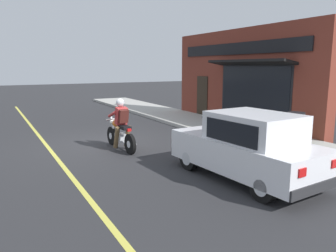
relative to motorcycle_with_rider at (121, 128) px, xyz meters
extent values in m
plane|color=#2B2B2D|center=(-0.18, 0.99, -0.68)|extent=(80.00, 80.00, 0.00)
cube|color=#ADAAA3|center=(4.80, 3.99, -0.61)|extent=(2.60, 22.00, 0.14)
cube|color=#D1C64C|center=(-1.98, 3.99, -0.67)|extent=(0.12, 19.80, 0.01)
cube|color=maroon|center=(6.35, 1.78, 1.42)|extent=(0.50, 9.09, 4.20)
cube|color=black|center=(6.08, 0.64, 0.87)|extent=(0.04, 3.82, 2.10)
cube|color=black|center=(6.09, 0.64, 0.87)|extent=(0.02, 4.00, 2.20)
cube|color=#2D2319|center=(6.08, 4.28, 0.37)|extent=(0.04, 0.90, 2.10)
cube|color=black|center=(5.75, 0.64, 2.07)|extent=(0.81, 4.36, 0.24)
cube|color=black|center=(6.07, 1.78, 2.67)|extent=(0.06, 7.73, 0.50)
cylinder|color=black|center=(-0.04, 0.72, -0.37)|extent=(0.13, 0.62, 0.62)
cylinder|color=silver|center=(-0.04, 0.72, -0.37)|extent=(0.13, 0.22, 0.22)
cylinder|color=black|center=(0.03, -0.68, -0.37)|extent=(0.13, 0.62, 0.62)
cylinder|color=silver|center=(0.03, -0.68, -0.37)|extent=(0.13, 0.22, 0.22)
cube|color=silver|center=(0.00, -0.03, -0.29)|extent=(0.30, 0.41, 0.24)
ellipsoid|color=orange|center=(-0.01, 0.22, 0.12)|extent=(0.33, 0.53, 0.24)
cube|color=black|center=(0.01, -0.26, 0.08)|extent=(0.29, 0.57, 0.10)
cylinder|color=silver|center=(-0.03, 0.62, -0.05)|extent=(0.09, 0.33, 0.68)
cylinder|color=silver|center=(-0.03, 0.50, 0.23)|extent=(0.56, 0.07, 0.04)
sphere|color=silver|center=(-0.04, 0.67, 0.11)|extent=(0.16, 0.16, 0.16)
cylinder|color=silver|center=(0.18, -0.42, -0.39)|extent=(0.11, 0.55, 0.08)
cube|color=red|center=(0.03, -0.63, 0.05)|extent=(0.12, 0.07, 0.08)
cylinder|color=brown|center=(-0.18, -0.11, -0.25)|extent=(0.16, 0.36, 0.71)
cylinder|color=brown|center=(0.18, -0.09, -0.25)|extent=(0.16, 0.36, 0.71)
cube|color=#B23333|center=(0.00, -0.08, 0.40)|extent=(0.36, 0.34, 0.57)
cylinder|color=#B23333|center=(-0.21, 0.15, 0.44)|extent=(0.12, 0.52, 0.26)
cylinder|color=#B23333|center=(0.19, 0.17, 0.44)|extent=(0.12, 0.52, 0.26)
sphere|color=silver|center=(0.00, -0.02, 0.81)|extent=(0.26, 0.26, 0.26)
cube|color=#4C1E19|center=(0.01, -0.24, 0.42)|extent=(0.29, 0.25, 0.42)
cylinder|color=black|center=(0.76, -2.79, -0.38)|extent=(0.22, 0.61, 0.60)
cylinder|color=silver|center=(0.76, -2.79, -0.38)|extent=(0.22, 0.34, 0.33)
cylinder|color=black|center=(2.20, -2.69, -0.38)|extent=(0.22, 0.61, 0.60)
cylinder|color=silver|center=(2.20, -2.69, -0.38)|extent=(0.22, 0.34, 0.33)
cylinder|color=black|center=(0.93, -5.18, -0.38)|extent=(0.22, 0.61, 0.60)
cylinder|color=silver|center=(0.93, -5.18, -0.38)|extent=(0.22, 0.34, 0.33)
cylinder|color=black|center=(2.36, -5.08, -0.38)|extent=(0.22, 0.61, 0.60)
cylinder|color=silver|center=(2.36, -5.08, -0.38)|extent=(0.22, 0.34, 0.33)
cube|color=silver|center=(1.56, -3.93, -0.08)|extent=(1.89, 3.80, 0.70)
cube|color=silver|center=(1.58, -4.18, 0.56)|extent=(1.57, 2.00, 0.66)
cube|color=black|center=(1.52, -3.32, 0.51)|extent=(1.35, 0.44, 0.51)
cube|color=black|center=(0.86, -4.23, 0.54)|extent=(0.14, 1.52, 0.46)
cube|color=black|center=(2.30, -4.13, 0.54)|extent=(0.14, 1.52, 0.46)
cube|color=silver|center=(0.93, -2.11, 0.04)|extent=(0.24, 0.06, 0.14)
cube|color=red|center=(1.18, -5.82, 0.06)|extent=(0.20, 0.05, 0.16)
cube|color=silver|center=(1.94, -2.04, 0.04)|extent=(0.24, 0.06, 0.14)
cube|color=red|center=(2.20, -5.75, 0.06)|extent=(0.20, 0.05, 0.16)
cube|color=#28282B|center=(1.44, -2.11, -0.33)|extent=(1.61, 0.23, 0.20)
cube|color=#28282B|center=(1.69, -5.76, -0.33)|extent=(1.61, 0.23, 0.20)
cylinder|color=#23512D|center=(5.21, -2.31, -0.09)|extent=(0.52, 0.52, 0.90)
cylinder|color=black|center=(5.21, -2.31, 0.40)|extent=(0.56, 0.56, 0.08)
cube|color=black|center=(4.64, -0.22, -0.52)|extent=(0.36, 0.36, 0.04)
cone|color=orange|center=(4.64, -0.22, -0.22)|extent=(0.28, 0.28, 0.56)
cylinder|color=white|center=(4.64, -0.22, -0.20)|extent=(0.20, 0.20, 0.08)
camera|label=1|loc=(-3.58, -9.52, 1.92)|focal=35.00mm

